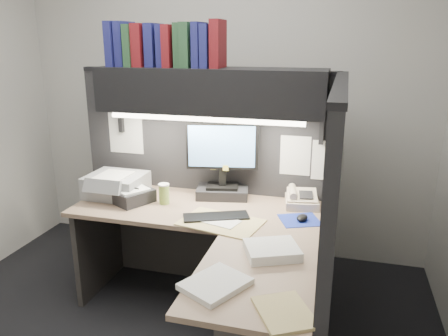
{
  "coord_description": "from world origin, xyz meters",
  "views": [
    {
      "loc": [
        1.0,
        -2.07,
        1.83
      ],
      "look_at": [
        0.29,
        0.51,
        1.04
      ],
      "focal_mm": 35.0,
      "sensor_mm": 36.0,
      "label": 1
    }
  ],
  "objects": [
    {
      "name": "pinned_papers",
      "position": [
        0.42,
        0.56,
        1.05
      ],
      "size": [
        1.76,
        1.31,
        0.51
      ],
      "color": "white",
      "rests_on": "partition_back"
    },
    {
      "name": "keyboard",
      "position": [
        0.27,
        0.4,
        0.74
      ],
      "size": [
        0.44,
        0.29,
        0.02
      ],
      "primitive_type": "cube",
      "rotation": [
        0.0,
        0.0,
        0.41
      ],
      "color": "black",
      "rests_on": "desk"
    },
    {
      "name": "partition_right",
      "position": [
        0.98,
        0.18,
        0.8
      ],
      "size": [
        0.06,
        1.5,
        1.6
      ],
      "primitive_type": "cube",
      "color": "black",
      "rests_on": "floor"
    },
    {
      "name": "overhead_shelf",
      "position": [
        0.12,
        0.75,
        1.5
      ],
      "size": [
        1.55,
        0.34,
        0.3
      ],
      "primitive_type": "cube",
      "color": "black",
      "rests_on": "partition_back"
    },
    {
      "name": "wall_back",
      "position": [
        0.0,
        1.5,
        1.35
      ],
      "size": [
        3.5,
        0.04,
        2.7
      ],
      "primitive_type": "cube",
      "color": "beige",
      "rests_on": "floor"
    },
    {
      "name": "open_folder",
      "position": [
        0.32,
        0.34,
        0.73
      ],
      "size": [
        0.55,
        0.42,
        0.01
      ],
      "primitive_type": "cube",
      "rotation": [
        0.0,
        0.0,
        -0.2
      ],
      "color": "tan",
      "rests_on": "desk"
    },
    {
      "name": "partition_back",
      "position": [
        0.03,
        0.93,
        0.8
      ],
      "size": [
        1.9,
        0.06,
        1.6
      ],
      "primitive_type": "cube",
      "color": "black",
      "rests_on": "floor"
    },
    {
      "name": "task_light_tube",
      "position": [
        0.12,
        0.61,
        1.33
      ],
      "size": [
        1.32,
        0.04,
        0.04
      ],
      "primitive_type": "cylinder",
      "rotation": [
        0.0,
        1.57,
        0.0
      ],
      "color": "white",
      "rests_on": "overhead_shelf"
    },
    {
      "name": "manila_stack",
      "position": [
        0.83,
        -0.49,
        0.74
      ],
      "size": [
        0.32,
        0.34,
        0.02
      ],
      "primitive_type": "cube",
      "rotation": [
        0.0,
        0.0,
        0.52
      ],
      "color": "tan",
      "rests_on": "desk"
    },
    {
      "name": "mouse",
      "position": [
        0.8,
        0.51,
        0.75
      ],
      "size": [
        0.09,
        0.11,
        0.04
      ],
      "primitive_type": "ellipsoid",
      "rotation": [
        0.0,
        0.0,
        -0.29
      ],
      "color": "black",
      "rests_on": "mousepad"
    },
    {
      "name": "coffee_cup",
      "position": [
        -0.16,
        0.56,
        0.8
      ],
      "size": [
        0.08,
        0.08,
        0.13
      ],
      "primitive_type": "cylinder",
      "rotation": [
        0.0,
        0.0,
        -0.21
      ],
      "color": "#A3B247",
      "rests_on": "desk"
    },
    {
      "name": "binder_row",
      "position": [
        -0.18,
        0.75,
        1.79
      ],
      "size": [
        0.79,
        0.25,
        0.3
      ],
      "color": "navy",
      "rests_on": "overhead_shelf"
    },
    {
      "name": "telephone",
      "position": [
        0.77,
        0.77,
        0.77
      ],
      "size": [
        0.25,
        0.26,
        0.09
      ],
      "primitive_type": "cube",
      "rotation": [
        0.0,
        0.0,
        0.17
      ],
      "color": "beige",
      "rests_on": "desk"
    },
    {
      "name": "monitor",
      "position": [
        0.2,
        0.79,
        0.95
      ],
      "size": [
        0.51,
        0.29,
        0.55
      ],
      "rotation": [
        0.0,
        0.0,
        0.19
      ],
      "color": "black",
      "rests_on": "desk"
    },
    {
      "name": "paper_stack_b",
      "position": [
        0.49,
        -0.37,
        0.74
      ],
      "size": [
        0.34,
        0.36,
        0.03
      ],
      "primitive_type": "cube",
      "rotation": [
        0.0,
        0.0,
        -0.5
      ],
      "color": "white",
      "rests_on": "desk"
    },
    {
      "name": "mousepad",
      "position": [
        0.79,
        0.51,
        0.73
      ],
      "size": [
        0.31,
        0.3,
        0.0
      ],
      "primitive_type": "cube",
      "rotation": [
        0.0,
        0.0,
        0.41
      ],
      "color": "#1C2E9A",
      "rests_on": "desk"
    },
    {
      "name": "paper_stack_a",
      "position": [
        0.69,
        0.01,
        0.76
      ],
      "size": [
        0.34,
        0.32,
        0.05
      ],
      "primitive_type": "cube",
      "rotation": [
        0.0,
        0.0,
        0.42
      ],
      "color": "white",
      "rests_on": "desk"
    },
    {
      "name": "desk",
      "position": [
        0.43,
        -0.0,
        0.44
      ],
      "size": [
        1.7,
        1.53,
        0.73
      ],
      "color": "#93775E",
      "rests_on": "floor"
    },
    {
      "name": "printer",
      "position": [
        -0.55,
        0.62,
        0.81
      ],
      "size": [
        0.4,
        0.35,
        0.16
      ],
      "primitive_type": "cube",
      "rotation": [
        0.0,
        0.0,
        -0.02
      ],
      "color": "#939598",
      "rests_on": "desk"
    },
    {
      "name": "notebook_stack",
      "position": [
        -0.41,
        0.55,
        0.78
      ],
      "size": [
        0.38,
        0.36,
        0.09
      ],
      "primitive_type": "cube",
      "rotation": [
        0.0,
        0.0,
        -0.5
      ],
      "color": "black",
      "rests_on": "desk"
    }
  ]
}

